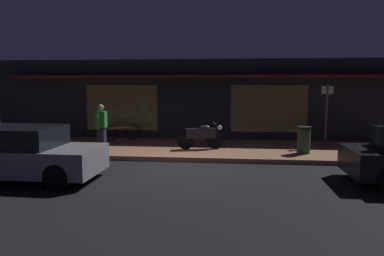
# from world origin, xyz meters

# --- Properties ---
(ground_plane) EXTENTS (60.00, 60.00, 0.00)m
(ground_plane) POSITION_xyz_m (0.00, 0.00, 0.00)
(ground_plane) COLOR black
(sidewalk_slab) EXTENTS (18.00, 4.00, 0.15)m
(sidewalk_slab) POSITION_xyz_m (0.00, 3.00, 0.07)
(sidewalk_slab) COLOR #8C6047
(sidewalk_slab) RESTS_ON ground_plane
(storefront_building) EXTENTS (18.00, 3.30, 3.60)m
(storefront_building) POSITION_xyz_m (0.00, 6.39, 1.80)
(storefront_building) COLOR black
(storefront_building) RESTS_ON ground_plane
(motorcycle) EXTENTS (1.68, 0.66, 0.97)m
(motorcycle) POSITION_xyz_m (0.52, 2.63, 0.65)
(motorcycle) COLOR black
(motorcycle) RESTS_ON sidewalk_slab
(bicycle_parked) EXTENTS (1.42, 0.93, 0.91)m
(bicycle_parked) POSITION_xyz_m (-3.04, 4.25, 0.51)
(bicycle_parked) COLOR black
(bicycle_parked) RESTS_ON sidewalk_slab
(person_photographer) EXTENTS (0.41, 0.62, 1.67)m
(person_photographer) POSITION_xyz_m (-3.01, 1.88, 1.03)
(person_photographer) COLOR #28232D
(person_photographer) RESTS_ON sidewalk_slab
(sign_post) EXTENTS (0.44, 0.09, 2.40)m
(sign_post) POSITION_xyz_m (5.28, 3.90, 1.51)
(sign_post) COLOR #47474C
(sign_post) RESTS_ON sidewalk_slab
(trash_bin) EXTENTS (0.48, 0.48, 0.93)m
(trash_bin) POSITION_xyz_m (4.11, 2.16, 0.62)
(trash_bin) COLOR #2D4C33
(trash_bin) RESTS_ON sidewalk_slab
(parked_car_near) EXTENTS (4.14, 1.86, 1.42)m
(parked_car_near) POSITION_xyz_m (-3.95, -1.54, 0.70)
(parked_car_near) COLOR black
(parked_car_near) RESTS_ON ground_plane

